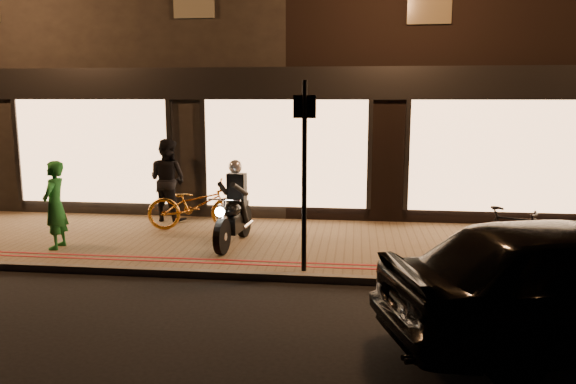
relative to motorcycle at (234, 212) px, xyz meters
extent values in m
plane|color=black|center=(0.68, -1.70, -0.73)|extent=(90.00, 90.00, 0.00)
cube|color=brown|center=(0.68, 0.30, -0.67)|extent=(50.00, 4.00, 0.12)
cube|color=#59544C|center=(0.68, -1.65, -0.67)|extent=(50.00, 0.14, 0.12)
cube|color=maroon|center=(0.68, -1.25, -0.61)|extent=(50.00, 0.06, 0.01)
cube|color=maroon|center=(0.68, -1.05, -0.61)|extent=(50.00, 0.06, 0.01)
cube|color=black|center=(-5.32, 7.30, 3.52)|extent=(12.00, 10.00, 8.50)
cube|color=black|center=(6.68, 7.30, 3.52)|extent=(12.00, 10.00, 8.50)
cube|color=black|center=(0.68, 2.25, 2.42)|extent=(48.00, 0.12, 0.70)
cube|color=#FFBC7F|center=(-3.82, 2.24, 0.88)|extent=(3.60, 0.06, 2.38)
cube|color=#FFBC7F|center=(0.68, 2.24, 0.88)|extent=(3.60, 0.06, 2.38)
cube|color=#FFBC7F|center=(5.18, 2.24, 0.88)|extent=(3.60, 0.06, 2.38)
cylinder|color=black|center=(-0.07, -0.69, -0.29)|extent=(0.18, 0.65, 0.64)
cylinder|color=black|center=(0.06, 0.61, -0.29)|extent=(0.18, 0.65, 0.64)
cylinder|color=silver|center=(-0.07, -0.69, -0.29)|extent=(0.15, 0.15, 0.14)
cylinder|color=silver|center=(0.06, 0.61, -0.29)|extent=(0.15, 0.15, 0.14)
cube|color=black|center=(0.00, 0.01, -0.21)|extent=(0.33, 0.72, 0.30)
ellipsoid|color=black|center=(-0.01, -0.12, 0.09)|extent=(0.37, 0.53, 0.29)
cube|color=black|center=(0.03, 0.31, 0.09)|extent=(0.27, 0.57, 0.09)
cylinder|color=silver|center=(-0.06, -0.54, 0.34)|extent=(0.60, 0.09, 0.03)
cylinder|color=silver|center=(-0.07, -0.64, 0.01)|extent=(0.08, 0.33, 0.71)
sphere|color=white|center=(-0.08, -0.78, 0.17)|extent=(0.19, 0.19, 0.17)
cylinder|color=silver|center=(0.17, 0.45, -0.33)|extent=(0.13, 0.55, 0.07)
cube|color=black|center=(0.02, 0.18, 0.44)|extent=(0.36, 0.25, 0.55)
sphere|color=silver|center=(0.01, 0.12, 0.85)|extent=(0.29, 0.29, 0.26)
cylinder|color=black|center=(-0.17, -0.12, 0.47)|extent=(0.11, 0.60, 0.34)
cylinder|color=black|center=(0.14, -0.16, 0.47)|extent=(0.23, 0.60, 0.34)
cylinder|color=black|center=(-0.13, 0.15, -0.01)|extent=(0.17, 0.29, 0.46)
cylinder|color=black|center=(0.15, 0.13, -0.01)|extent=(0.22, 0.29, 0.46)
cylinder|color=black|center=(1.45, -1.45, 0.89)|extent=(0.08, 0.08, 3.00)
cube|color=black|center=(1.45, -1.45, 1.99)|extent=(0.35, 0.03, 0.35)
imported|color=#C77A23|center=(-1.06, 1.08, -0.09)|extent=(2.08, 1.04, 1.04)
imported|color=black|center=(4.81, -0.66, -0.14)|extent=(1.64, 1.01, 0.95)
imported|color=#1F742F|center=(-3.18, -0.66, 0.19)|extent=(0.43, 0.61, 1.61)
imported|color=black|center=(-1.91, 1.83, 0.30)|extent=(1.07, 0.95, 1.83)
camera|label=1|loc=(2.25, -10.06, 2.15)|focal=35.00mm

